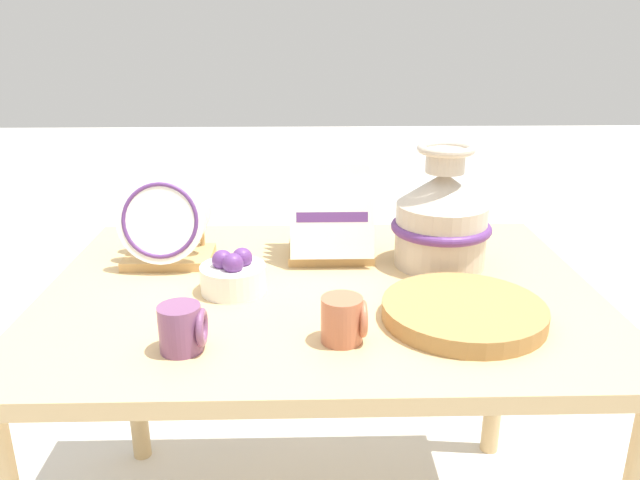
{
  "coord_description": "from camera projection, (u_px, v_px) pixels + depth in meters",
  "views": [
    {
      "loc": [
        -0.03,
        -1.28,
        1.32
      ],
      "look_at": [
        0.0,
        0.0,
        0.87
      ],
      "focal_mm": 35.0,
      "sensor_mm": 36.0,
      "label": 1
    }
  ],
  "objects": [
    {
      "name": "display_table",
      "position": [
        320.0,
        322.0,
        1.43
      ],
      "size": [
        1.22,
        0.89,
        0.76
      ],
      "color": "tan",
      "rests_on": "ground_plane"
    },
    {
      "name": "ceramic_vase",
      "position": [
        442.0,
        216.0,
        1.48
      ],
      "size": [
        0.24,
        0.24,
        0.29
      ],
      "color": "beige",
      "rests_on": "display_table"
    },
    {
      "name": "dish_rack_round_plates",
      "position": [
        166.0,
        230.0,
        1.51
      ],
      "size": [
        0.21,
        0.19,
        0.23
      ],
      "color": "tan",
      "rests_on": "display_table"
    },
    {
      "name": "dish_rack_square_plates",
      "position": [
        331.0,
        224.0,
        1.55
      ],
      "size": [
        0.21,
        0.19,
        0.22
      ],
      "color": "tan",
      "rests_on": "display_table"
    },
    {
      "name": "wicker_charger_stack",
      "position": [
        463.0,
        312.0,
        1.23
      ],
      "size": [
        0.32,
        0.32,
        0.04
      ],
      "color": "#AD7F47",
      "rests_on": "display_table"
    },
    {
      "name": "mug_plum_glaze",
      "position": [
        183.0,
        328.0,
        1.11
      ],
      "size": [
        0.08,
        0.08,
        0.09
      ],
      "color": "#7A4770",
      "rests_on": "display_table"
    },
    {
      "name": "mug_terracotta_glaze",
      "position": [
        344.0,
        319.0,
        1.15
      ],
      "size": [
        0.08,
        0.08,
        0.09
      ],
      "color": "#B76647",
      "rests_on": "display_table"
    },
    {
      "name": "fruit_bowl",
      "position": [
        233.0,
        275.0,
        1.36
      ],
      "size": [
        0.14,
        0.14,
        0.1
      ],
      "color": "white",
      "rests_on": "display_table"
    }
  ]
}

